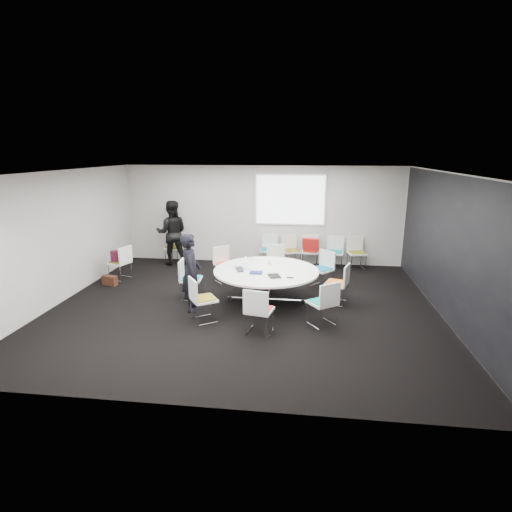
# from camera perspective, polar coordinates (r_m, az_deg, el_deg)

# --- Properties ---
(room_shell) EXTENTS (8.08, 7.08, 2.88)m
(room_shell) POSITION_cam_1_polar(r_m,az_deg,el_deg) (8.14, -1.08, 2.03)
(room_shell) COLOR black
(room_shell) RESTS_ON ground
(conference_table) EXTENTS (2.25, 2.25, 0.73)m
(conference_table) POSITION_cam_1_polar(r_m,az_deg,el_deg) (8.61, 1.46, -3.17)
(conference_table) COLOR silver
(conference_table) RESTS_ON ground
(projection_screen) EXTENTS (1.90, 0.03, 1.35)m
(projection_screen) POSITION_cam_1_polar(r_m,az_deg,el_deg) (11.40, 4.91, 7.97)
(projection_screen) COLOR white
(projection_screen) RESTS_ON room_shell
(chair_ring_a) EXTENTS (0.57, 0.58, 0.88)m
(chair_ring_a) POSITION_cam_1_polar(r_m,az_deg,el_deg) (8.78, 11.45, -4.94)
(chair_ring_a) COLOR silver
(chair_ring_a) RESTS_ON ground
(chair_ring_b) EXTENTS (0.64, 0.64, 0.88)m
(chair_ring_b) POSITION_cam_1_polar(r_m,az_deg,el_deg) (9.74, 9.35, -2.86)
(chair_ring_b) COLOR silver
(chair_ring_b) RESTS_ON ground
(chair_ring_c) EXTENTS (0.47, 0.46, 0.88)m
(chair_ring_c) POSITION_cam_1_polar(r_m,az_deg,el_deg) (10.21, 2.73, -1.84)
(chair_ring_c) COLOR silver
(chair_ring_c) RESTS_ON ground
(chair_ring_d) EXTENTS (0.64, 0.64, 0.88)m
(chair_ring_d) POSITION_cam_1_polar(r_m,az_deg,el_deg) (10.04, -4.44, -2.16)
(chair_ring_d) COLOR silver
(chair_ring_d) RESTS_ON ground
(chair_ring_e) EXTENTS (0.48, 0.50, 0.88)m
(chair_ring_e) POSITION_cam_1_polar(r_m,az_deg,el_deg) (9.02, -9.30, -4.30)
(chair_ring_e) COLOR silver
(chair_ring_e) RESTS_ON ground
(chair_ring_f) EXTENTS (0.63, 0.63, 0.88)m
(chair_ring_f) POSITION_cam_1_polar(r_m,az_deg,el_deg) (7.81, -7.51, -7.32)
(chair_ring_f) COLOR silver
(chair_ring_f) RESTS_ON ground
(chair_ring_g) EXTENTS (0.54, 0.53, 0.88)m
(chair_ring_g) POSITION_cam_1_polar(r_m,az_deg,el_deg) (7.24, 0.44, -9.01)
(chair_ring_g) COLOR silver
(chair_ring_g) RESTS_ON ground
(chair_ring_h) EXTENTS (0.64, 0.63, 0.88)m
(chair_ring_h) POSITION_cam_1_polar(r_m,az_deg,el_deg) (7.68, 9.45, -7.80)
(chair_ring_h) COLOR silver
(chair_ring_h) RESTS_ON ground
(chair_back_a) EXTENTS (0.49, 0.48, 0.88)m
(chair_back_a) POSITION_cam_1_polar(r_m,az_deg,el_deg) (11.45, 1.80, 0.01)
(chair_back_a) COLOR silver
(chair_back_a) RESTS_ON ground
(chair_back_b) EXTENTS (0.60, 0.59, 0.88)m
(chair_back_b) POSITION_cam_1_polar(r_m,az_deg,el_deg) (11.39, 5.00, -0.11)
(chair_back_b) COLOR silver
(chair_back_b) RESTS_ON ground
(chair_back_c) EXTENTS (0.46, 0.45, 0.88)m
(chair_back_c) POSITION_cam_1_polar(r_m,az_deg,el_deg) (11.40, 7.69, -0.17)
(chair_back_c) COLOR silver
(chair_back_c) RESTS_ON ground
(chair_back_d) EXTENTS (0.50, 0.49, 0.88)m
(chair_back_d) POSITION_cam_1_polar(r_m,az_deg,el_deg) (11.40, 11.14, -0.33)
(chair_back_d) COLOR silver
(chair_back_d) RESTS_ON ground
(chair_back_e) EXTENTS (0.54, 0.53, 0.88)m
(chair_back_e) POSITION_cam_1_polar(r_m,az_deg,el_deg) (11.46, 14.14, -0.41)
(chair_back_e) COLOR silver
(chair_back_e) RESTS_ON ground
(chair_spare_left) EXTENTS (0.56, 0.57, 0.88)m
(chair_spare_left) POSITION_cam_1_polar(r_m,az_deg,el_deg) (10.77, -18.77, -1.75)
(chair_spare_left) COLOR silver
(chair_spare_left) RESTS_ON ground
(chair_person_back) EXTENTS (0.55, 0.54, 0.88)m
(chair_person_back) POSITION_cam_1_polar(r_m,az_deg,el_deg) (11.98, -11.48, 0.39)
(chair_person_back) COLOR silver
(chair_person_back) RESTS_ON ground
(person_main) EXTENTS (0.51, 0.66, 1.61)m
(person_main) POSITION_cam_1_polar(r_m,az_deg,el_deg) (8.22, -9.27, -2.32)
(person_main) COLOR black
(person_main) RESTS_ON ground
(person_back) EXTENTS (1.03, 0.89, 1.85)m
(person_back) POSITION_cam_1_polar(r_m,az_deg,el_deg) (11.69, -11.91, 3.27)
(person_back) COLOR black
(person_back) RESTS_ON ground
(laptop) EXTENTS (0.34, 0.42, 0.03)m
(laptop) POSITION_cam_1_polar(r_m,az_deg,el_deg) (8.55, -2.03, -1.88)
(laptop) COLOR #333338
(laptop) RESTS_ON conference_table
(laptop_lid) EXTENTS (0.04, 0.30, 0.22)m
(laptop_lid) POSITION_cam_1_polar(r_m,az_deg,el_deg) (8.60, -1.53, -0.97)
(laptop_lid) COLOR silver
(laptop_lid) RESTS_ON conference_table
(notebook_black) EXTENTS (0.30, 0.35, 0.02)m
(notebook_black) POSITION_cam_1_polar(r_m,az_deg,el_deg) (8.11, 2.63, -2.86)
(notebook_black) COLOR black
(notebook_black) RESTS_ON conference_table
(tablet_folio) EXTENTS (0.26, 0.20, 0.03)m
(tablet_folio) POSITION_cam_1_polar(r_m,az_deg,el_deg) (8.31, 0.01, -2.39)
(tablet_folio) COLOR navy
(tablet_folio) RESTS_ON conference_table
(papers_right) EXTENTS (0.32, 0.24, 0.00)m
(papers_right) POSITION_cam_1_polar(r_m,az_deg,el_deg) (8.64, 5.16, -1.84)
(papers_right) COLOR white
(papers_right) RESTS_ON conference_table
(papers_front) EXTENTS (0.36, 0.30, 0.00)m
(papers_front) POSITION_cam_1_polar(r_m,az_deg,el_deg) (8.39, 6.39, -2.38)
(papers_front) COLOR white
(papers_front) RESTS_ON conference_table
(cup) EXTENTS (0.08, 0.08, 0.09)m
(cup) POSITION_cam_1_polar(r_m,az_deg,el_deg) (8.96, 1.92, -0.90)
(cup) COLOR white
(cup) RESTS_ON conference_table
(phone) EXTENTS (0.15, 0.09, 0.01)m
(phone) POSITION_cam_1_polar(r_m,az_deg,el_deg) (8.05, 4.90, -3.08)
(phone) COLOR black
(phone) RESTS_ON conference_table
(maroon_bag) EXTENTS (0.42, 0.29, 0.28)m
(maroon_bag) POSITION_cam_1_polar(r_m,az_deg,el_deg) (10.69, -18.99, 0.03)
(maroon_bag) COLOR #471326
(maroon_bag) RESTS_ON chair_spare_left
(brown_bag) EXTENTS (0.39, 0.24, 0.24)m
(brown_bag) POSITION_cam_1_polar(r_m,az_deg,el_deg) (10.42, -20.15, -3.31)
(brown_bag) COLOR #341B10
(brown_bag) RESTS_ON ground
(red_jacket) EXTENTS (0.47, 0.26, 0.36)m
(red_jacket) POSITION_cam_1_polar(r_m,az_deg,el_deg) (11.08, 7.78, 1.65)
(red_jacket) COLOR #AD1715
(red_jacket) RESTS_ON chair_back_c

